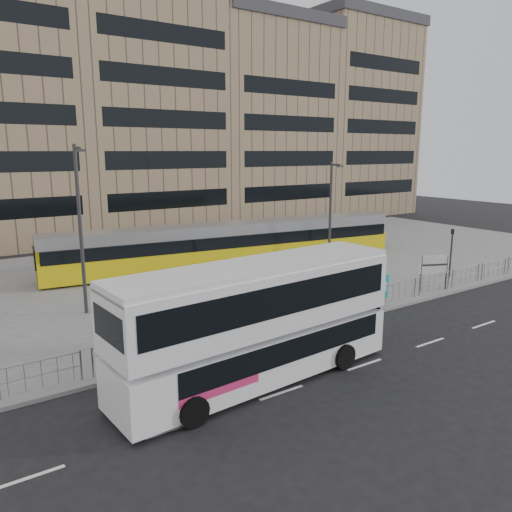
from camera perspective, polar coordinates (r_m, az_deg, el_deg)
ground at (r=23.96m, az=8.63°, el=-7.82°), size 120.00×120.00×0.00m
plaza at (r=33.32m, az=-5.52°, el=-1.94°), size 64.00×24.00×0.15m
kerb at (r=23.97m, az=8.56°, el=-7.62°), size 64.00×0.25×0.17m
building_row at (r=53.67m, az=-16.37°, el=16.71°), size 70.40×18.40×31.20m
pedestrian_barrier at (r=25.34m, az=11.26°, el=-4.48°), size 32.07×0.07×1.10m
road_markings at (r=22.16m, az=17.73°, el=-9.94°), size 62.00×0.12×0.01m
double_decker_bus at (r=17.52m, az=0.25°, el=-7.15°), size 10.87×3.25×4.29m
tram at (r=34.87m, az=-2.67°, el=1.38°), size 25.49×5.70×2.99m
station_sign at (r=30.32m, az=19.70°, el=-1.12°), size 1.64×0.78×2.03m
ad_panel at (r=26.79m, az=14.34°, el=-3.53°), size 0.83×0.15×1.56m
pedestrian at (r=29.90m, az=-2.28°, el=-1.81°), size 0.51×0.65×1.57m
traffic_light_west at (r=21.65m, az=1.09°, el=-3.93°), size 0.19×0.22×3.10m
traffic_light_east at (r=33.70m, az=21.44°, el=1.00°), size 0.23×0.25×3.10m
lamp_post_west at (r=25.30m, az=-19.44°, el=3.51°), size 0.45×1.04×8.21m
lamp_post_east at (r=35.49m, az=8.57°, el=5.43°), size 0.45×1.04×7.15m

